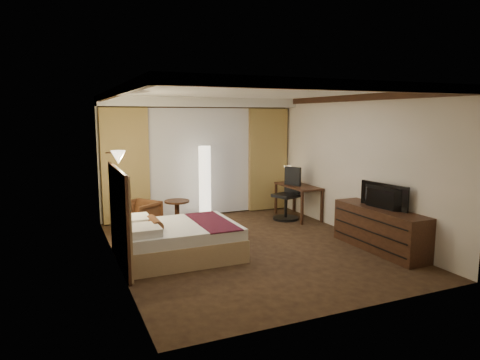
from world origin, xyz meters
name	(u,v)px	position (x,y,z in m)	size (l,w,h in m)	color
floor	(249,247)	(0.00, 0.00, 0.00)	(4.50, 5.50, 0.01)	black
ceiling	(250,92)	(0.00, 0.00, 2.70)	(4.50, 5.50, 0.01)	white
back_wall	(199,158)	(0.00, 2.75, 1.35)	(4.50, 0.02, 2.70)	beige
left_wall	(115,179)	(-2.25, 0.00, 1.35)	(0.02, 5.50, 2.70)	beige
right_wall	(355,166)	(2.25, 0.00, 1.35)	(0.02, 5.50, 2.70)	beige
crown_molding	(249,96)	(0.00, 0.00, 2.64)	(4.50, 5.50, 0.12)	black
soffit	(202,102)	(0.00, 2.50, 2.60)	(4.50, 0.50, 0.20)	white
curtain_sheer	(201,162)	(0.00, 2.67, 1.25)	(2.48, 0.04, 2.45)	silver
curtain_left_drape	(125,166)	(-1.70, 2.61, 1.25)	(1.00, 0.14, 2.45)	tan
curtain_right_drape	(268,159)	(1.70, 2.61, 1.25)	(1.00, 0.14, 2.45)	tan
wall_sconce	(118,157)	(-2.09, 0.71, 1.62)	(0.24, 0.24, 0.24)	white
bed	(180,241)	(-1.26, -0.01, 0.27)	(1.86, 1.45, 0.54)	white
headboard	(120,218)	(-2.20, -0.01, 0.75)	(0.12, 1.75, 1.50)	tan
armchair	(139,215)	(-1.59, 1.79, 0.35)	(0.67, 0.63, 0.69)	#543119
side_table	(177,214)	(-0.80, 1.85, 0.28)	(0.52, 0.52, 0.57)	black
floor_lamp	(205,183)	(-0.07, 2.19, 0.83)	(0.35, 0.35, 1.67)	white
desk	(298,201)	(1.95, 1.58, 0.38)	(0.55, 1.27, 0.75)	black
desk_lamp	(288,175)	(1.95, 2.07, 0.92)	(0.18, 0.18, 0.34)	#FFD899
office_chair	(286,194)	(1.61, 1.53, 0.59)	(0.57, 0.57, 1.18)	black
dresser	(380,229)	(2.00, -1.04, 0.37)	(0.50, 1.90, 0.74)	black
television	(380,192)	(1.97, -1.04, 1.02)	(0.98, 0.57, 0.13)	black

